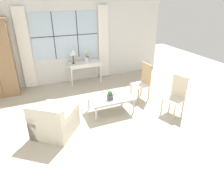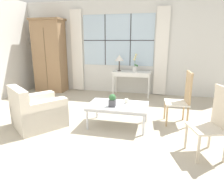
{
  "view_description": "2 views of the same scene",
  "coord_description": "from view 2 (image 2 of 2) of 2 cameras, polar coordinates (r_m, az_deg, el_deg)",
  "views": [
    {
      "loc": [
        -1.24,
        -3.82,
        2.78
      ],
      "look_at": [
        0.57,
        0.44,
        0.58
      ],
      "focal_mm": 32.0,
      "sensor_mm": 36.0,
      "label": 1
    },
    {
      "loc": [
        1.27,
        -3.12,
        1.63
      ],
      "look_at": [
        0.42,
        0.47,
        0.67
      ],
      "focal_mm": 32.0,
      "sensor_mm": 36.0,
      "label": 2
    }
  ],
  "objects": [
    {
      "name": "coffee_table",
      "position": [
        3.84,
        1.71,
        -4.33
      ],
      "size": [
        1.14,
        0.7,
        0.43
      ],
      "color": "silver",
      "rests_on": "ground_plane"
    },
    {
      "name": "side_chair_wooden",
      "position": [
        4.12,
        19.53,
        -1.21
      ],
      "size": [
        0.47,
        0.47,
        1.05
      ],
      "color": "white",
      "rests_on": "ground_plane"
    },
    {
      "name": "potted_plant_small",
      "position": [
        3.68,
        0.12,
        -2.47
      ],
      "size": [
        0.13,
        0.13,
        0.24
      ],
      "color": "#4C4C51",
      "rests_on": "coffee_table"
    },
    {
      "name": "armoire",
      "position": [
        6.76,
        -17.33,
        9.69
      ],
      "size": [
        1.01,
        0.58,
        2.27
      ],
      "color": "#93704C",
      "rests_on": "ground_plane"
    },
    {
      "name": "accent_chair_wooden",
      "position": [
        3.17,
        27.24,
        -7.02
      ],
      "size": [
        0.55,
        0.55,
        1.01
      ],
      "color": "beige",
      "rests_on": "ground_plane"
    },
    {
      "name": "console_table",
      "position": [
        5.95,
        5.66,
        4.9
      ],
      "size": [
        1.11,
        0.5,
        0.73
      ],
      "color": "white",
      "rests_on": "ground_plane"
    },
    {
      "name": "potted_orchid",
      "position": [
        5.92,
        6.58,
        7.42
      ],
      "size": [
        0.16,
        0.12,
        0.52
      ],
      "color": "white",
      "rests_on": "console_table"
    },
    {
      "name": "ground_plane",
      "position": [
        3.74,
        -8.07,
        -11.45
      ],
      "size": [
        14.0,
        14.0,
        0.0
      ],
      "primitive_type": "plane",
      "color": "#B2A893"
    },
    {
      "name": "pillar_candle",
      "position": [
        3.88,
        4.14,
        -2.83
      ],
      "size": [
        0.1,
        0.1,
        0.1
      ],
      "color": "silver",
      "rests_on": "coffee_table"
    },
    {
      "name": "table_lamp",
      "position": [
        5.95,
        2.11,
        9.43
      ],
      "size": [
        0.26,
        0.26,
        0.48
      ],
      "color": "#4C4742",
      "rests_on": "console_table"
    },
    {
      "name": "armchair_upholstered",
      "position": [
        4.12,
        -20.52,
        -5.63
      ],
      "size": [
        1.16,
        1.16,
        0.81
      ],
      "color": "beige",
      "rests_on": "ground_plane"
    },
    {
      "name": "wall_back_windowed",
      "position": [
        6.28,
        1.67,
        12.36
      ],
      "size": [
        7.2,
        0.14,
        2.8
      ],
      "color": "silver",
      "rests_on": "ground_plane"
    }
  ]
}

